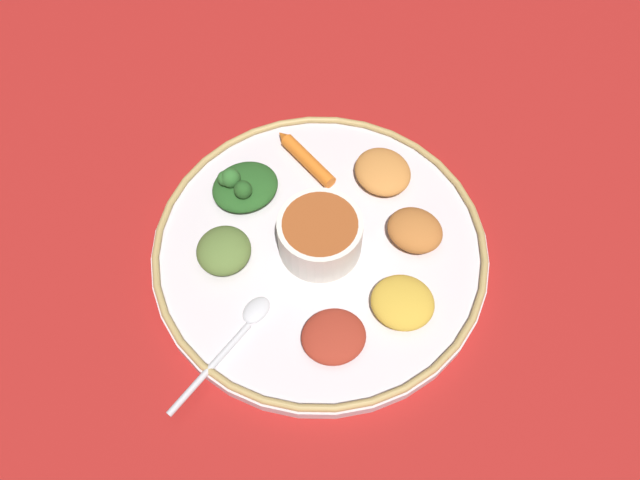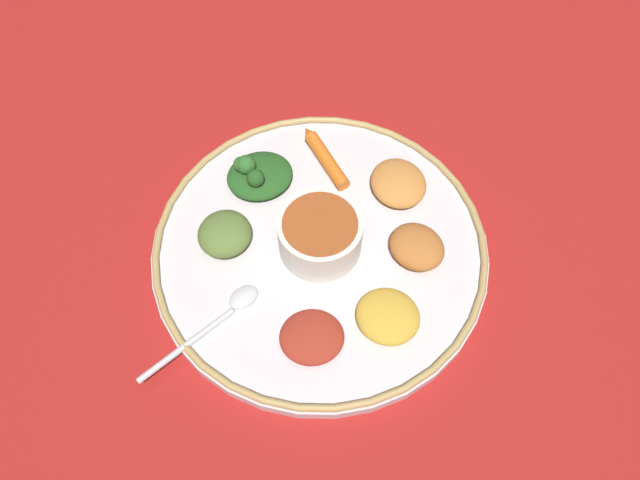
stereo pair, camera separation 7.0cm
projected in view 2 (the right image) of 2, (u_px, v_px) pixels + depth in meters
The scene contains 12 objects.
ground_plane at pixel (320, 253), 0.72m from camera, with size 2.40×2.40×0.00m, color maroon.
platter at pixel (320, 250), 0.72m from camera, with size 0.38×0.38×0.02m, color silver.
platter_rim at pixel (320, 245), 0.71m from camera, with size 0.38×0.38×0.01m, color tan.
center_bowl at pixel (320, 235), 0.69m from camera, with size 0.09×0.09×0.05m.
spoon at pixel (220, 319), 0.66m from camera, with size 0.03×0.15×0.01m.
greens_pile at pixel (255, 176), 0.74m from camera, with size 0.09×0.10×0.04m.
carrot_near_spoon at pixel (325, 157), 0.76m from camera, with size 0.10×0.03×0.02m.
mound_chickpea at pixel (417, 247), 0.69m from camera, with size 0.06×0.06×0.03m, color #B2662D.
mound_squash at pixel (398, 183), 0.74m from camera, with size 0.07×0.06×0.02m, color #C67A38.
mound_beet at pixel (312, 337), 0.64m from camera, with size 0.07×0.06×0.02m, color maroon.
mound_collards at pixel (225, 234), 0.70m from camera, with size 0.06×0.06×0.03m, color #567033.
mound_lentil_yellow at pixel (391, 314), 0.66m from camera, with size 0.07×0.06×0.02m, color gold.
Camera 2 is at (-0.27, 0.22, 0.63)m, focal length 35.39 mm.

